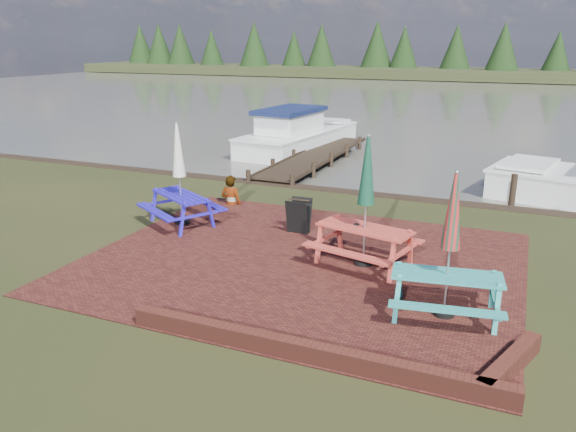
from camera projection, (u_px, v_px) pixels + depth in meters
The scene contains 12 objects.
ground at pixel (283, 279), 11.19m from camera, with size 120.00×120.00×0.00m, color black.
paving at pixel (301, 261), 12.07m from camera, with size 9.00×7.50×0.02m, color #361311.
brick_wall at pixel (352, 355), 8.23m from camera, with size 6.21×1.79×0.30m.
water at pixel (471, 101), 43.71m from camera, with size 120.00×60.00×0.02m, color #4A483F.
far_treeline at pixel (498, 51), 68.22m from camera, with size 120.00×10.00×8.10m.
picnic_table_teal at pixel (448, 268), 9.45m from camera, with size 2.06×1.89×2.55m.
picnic_table_red at pixel (365, 222), 11.63m from camera, with size 2.34×2.18×2.75m.
picnic_table_blue at pixel (180, 190), 14.27m from camera, with size 2.46×2.39×2.61m.
chalkboard at pixel (299, 216), 13.75m from camera, with size 0.54×0.52×0.86m.
jetty at pixel (315, 157), 22.37m from camera, with size 1.76×9.08×1.00m.
boat_jetty at pixel (297, 136), 25.15m from camera, with size 3.36×7.61×2.14m.
person at pixel (230, 176), 16.02m from camera, with size 0.62×0.41×1.70m, color gray.
Camera 1 is at (4.10, -9.45, 4.56)m, focal length 35.00 mm.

